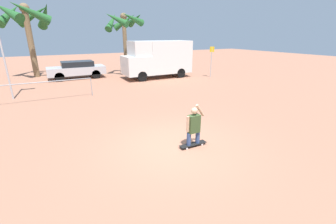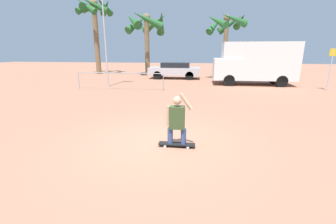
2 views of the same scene
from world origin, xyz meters
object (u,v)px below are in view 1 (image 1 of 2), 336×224
camper_van (158,58)px  parked_car_silver (77,69)px  skateboard (193,144)px  palm_tree_center_background (26,17)px  street_sign (211,58)px  person_skateboarder (194,125)px  palm_tree_near_van (124,23)px

camper_van → parked_car_silver: 6.80m
skateboard → palm_tree_center_background: (-4.71, 17.08, 4.72)m
street_sign → parked_car_silver: bearing=154.9°
skateboard → street_sign: bearing=49.3°
person_skateboarder → palm_tree_center_background: bearing=105.4°
palm_tree_near_van → street_sign: 7.99m
skateboard → camper_van: camper_van is taller
camper_van → skateboard: bearing=-110.7°
skateboard → person_skateboarder: 0.69m
person_skateboarder → parked_car_silver: bearing=96.6°
person_skateboarder → skateboard: bearing=0.0°
camper_van → palm_tree_center_background: 11.04m
skateboard → camper_van: (4.45, 11.79, 1.55)m
parked_car_silver → palm_tree_near_van: bearing=-1.4°
palm_tree_center_background → street_sign: 15.35m
person_skateboarder → street_sign: street_sign is taller
person_skateboarder → camper_van: camper_van is taller
skateboard → palm_tree_center_background: bearing=105.4°
camper_van → parked_car_silver: size_ratio=1.27×
skateboard → palm_tree_near_van: bearing=80.0°
palm_tree_center_background → palm_tree_near_van: bearing=-19.7°
skateboard → parked_car_silver: bearing=96.6°
palm_tree_center_background → street_sign: size_ratio=2.41×
skateboard → palm_tree_near_van: palm_tree_near_van is taller
parked_car_silver → camper_van: bearing=-24.4°
parked_car_silver → palm_tree_center_background: bearing=140.3°
parked_car_silver → person_skateboarder: bearing=-83.4°
palm_tree_center_background → street_sign: (13.15, -7.25, -3.17)m
skateboard → palm_tree_center_background: size_ratio=0.16×
skateboard → parked_car_silver: parked_car_silver is taller
palm_tree_near_van → street_sign: size_ratio=2.14×
camper_van → palm_tree_near_van: (-1.89, 2.68, 2.76)m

